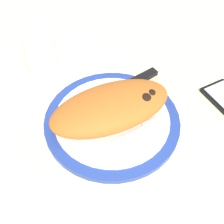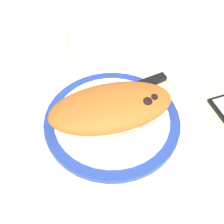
% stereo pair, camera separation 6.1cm
% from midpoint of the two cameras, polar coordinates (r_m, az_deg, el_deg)
% --- Properties ---
extents(ground_plane, '(1.50, 1.50, 0.03)m').
position_cam_midpoint_polar(ground_plane, '(0.65, -2.69, -2.99)').
color(ground_plane, beige).
extents(plate, '(0.29, 0.29, 0.02)m').
position_cam_midpoint_polar(plate, '(0.64, -2.76, -1.79)').
color(plate, '#233D99').
rests_on(plate, ground_plane).
extents(calzone, '(0.27, 0.15, 0.06)m').
position_cam_midpoint_polar(calzone, '(0.61, -2.71, 0.91)').
color(calzone, '#C16023').
rests_on(calzone, plate).
extents(fork, '(0.16, 0.02, 0.00)m').
position_cam_midpoint_polar(fork, '(0.61, 1.53, -3.93)').
color(fork, silver).
rests_on(fork, plate).
extents(knife, '(0.25, 0.05, 0.01)m').
position_cam_midpoint_polar(knife, '(0.69, 0.23, 4.80)').
color(knife, silver).
rests_on(knife, plate).
extents(water_glass, '(0.08, 0.08, 0.10)m').
position_cam_midpoint_polar(water_glass, '(0.76, -15.68, 10.38)').
color(water_glass, silver).
rests_on(water_glass, ground_plane).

